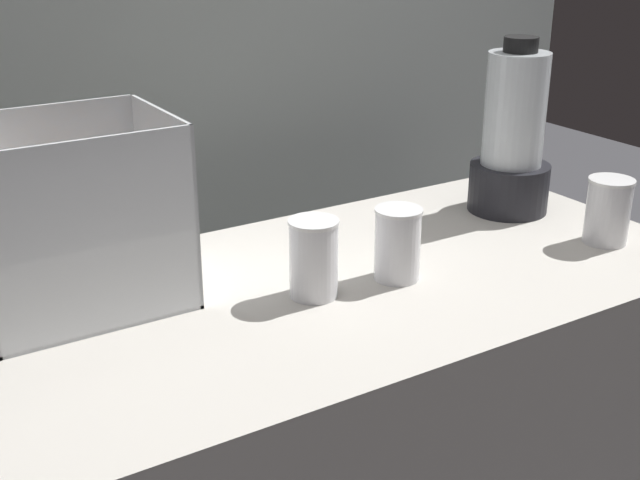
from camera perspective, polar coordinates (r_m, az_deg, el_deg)
back_wall_unit at (r=1.98m, az=-12.19°, el=14.86°), size 2.60×0.24×2.50m
carrot_display_bin at (r=1.36m, az=-16.33°, el=-0.52°), size 0.31×0.25×0.30m
blender_pitcher at (r=1.75m, az=13.06°, el=6.52°), size 0.16×0.16×0.36m
juice_cup_orange_far_left at (r=1.34m, az=-0.44°, el=-1.54°), size 0.08×0.08×0.13m
juice_cup_carrot_left at (r=1.41m, az=5.33°, el=-0.53°), size 0.08×0.08×0.13m
juice_cup_mango_middle at (r=1.65m, az=19.11°, el=1.61°), size 0.08×0.08×0.13m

